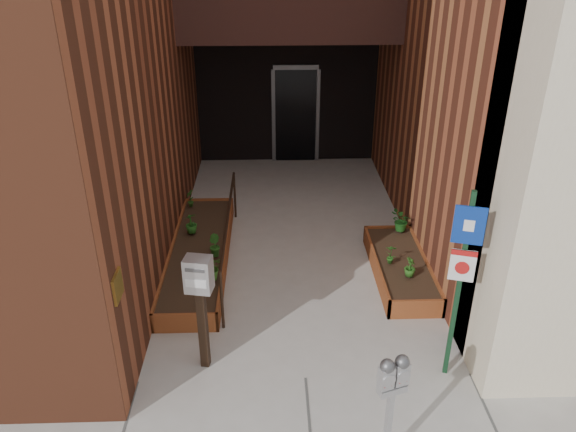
{
  "coord_description": "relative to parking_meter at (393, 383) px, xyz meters",
  "views": [
    {
      "loc": [
        -0.38,
        -5.11,
        4.78
      ],
      "look_at": [
        -0.15,
        1.8,
        1.27
      ],
      "focal_mm": 35.0,
      "sensor_mm": 36.0,
      "label": 1
    }
  ],
  "objects": [
    {
      "name": "ground",
      "position": [
        -0.73,
        1.2,
        -1.03
      ],
      "size": [
        80.0,
        80.0,
        0.0
      ],
      "primitive_type": "plane",
      "color": "#9E9991",
      "rests_on": "ground"
    },
    {
      "name": "planter_left",
      "position": [
        -2.28,
        3.9,
        -0.9
      ],
      "size": [
        0.9,
        3.6,
        0.3
      ],
      "color": "brown",
      "rests_on": "ground"
    },
    {
      "name": "planter_right",
      "position": [
        0.87,
        3.4,
        -0.9
      ],
      "size": [
        0.8,
        2.2,
        0.3
      ],
      "color": "brown",
      "rests_on": "ground"
    },
    {
      "name": "handrail",
      "position": [
        -1.78,
        3.85,
        -0.29
      ],
      "size": [
        0.04,
        3.34,
        0.9
      ],
      "color": "black",
      "rests_on": "ground"
    },
    {
      "name": "parking_meter",
      "position": [
        0.0,
        0.0,
        0.0
      ],
      "size": [
        0.31,
        0.2,
        1.34
      ],
      "color": "#A6A5A8",
      "rests_on": "ground"
    },
    {
      "name": "sign_post",
      "position": [
        0.97,
        1.24,
        0.45
      ],
      "size": [
        0.32,
        0.12,
        2.42
      ],
      "color": "#13341D",
      "rests_on": "ground"
    },
    {
      "name": "payment_dropbox",
      "position": [
        -1.94,
        1.48,
        0.07
      ],
      "size": [
        0.34,
        0.28,
        1.53
      ],
      "color": "black",
      "rests_on": "ground"
    },
    {
      "name": "shrub_left_a",
      "position": [
        -1.98,
        2.94,
        -0.54
      ],
      "size": [
        0.44,
        0.44,
        0.39
      ],
      "primitive_type": "imported",
      "rotation": [
        0.0,
        0.0,
        0.29
      ],
      "color": "#2D601B",
      "rests_on": "planter_left"
    },
    {
      "name": "shrub_left_b",
      "position": [
        -1.99,
        3.61,
        -0.56
      ],
      "size": [
        0.27,
        0.27,
        0.35
      ],
      "primitive_type": "imported",
      "rotation": [
        0.0,
        0.0,
        2.14
      ],
      "color": "#204F16",
      "rests_on": "planter_left"
    },
    {
      "name": "shrub_left_c",
      "position": [
        -2.44,
        4.36,
        -0.56
      ],
      "size": [
        0.27,
        0.27,
        0.35
      ],
      "primitive_type": "imported",
      "rotation": [
        0.0,
        0.0,
        3.69
      ],
      "color": "#205919",
      "rests_on": "planter_left"
    },
    {
      "name": "shrub_left_d",
      "position": [
        -2.58,
        5.37,
        -0.57
      ],
      "size": [
        0.2,
        0.2,
        0.33
      ],
      "primitive_type": "imported",
      "rotation": [
        0.0,
        0.0,
        4.92
      ],
      "color": "#244E16",
      "rests_on": "planter_left"
    },
    {
      "name": "shrub_right_a",
      "position": [
        0.89,
        2.93,
        -0.59
      ],
      "size": [
        0.21,
        0.21,
        0.29
      ],
      "primitive_type": "imported",
      "rotation": [
        0.0,
        0.0,
        1.23
      ],
      "color": "#285C1A",
      "rests_on": "planter_right"
    },
    {
      "name": "shrub_right_b",
      "position": [
        0.68,
        3.29,
        -0.57
      ],
      "size": [
        0.2,
        0.2,
        0.32
      ],
      "primitive_type": "imported",
      "rotation": [
        0.0,
        0.0,
        2.92
      ],
      "color": "#27631C",
      "rests_on": "planter_right"
    },
    {
      "name": "shrub_right_c",
      "position": [
        1.05,
        4.3,
        -0.55
      ],
      "size": [
        0.47,
        0.47,
        0.37
      ],
      "primitive_type": "imported",
      "rotation": [
        0.0,
        0.0,
        4.01
      ],
      "color": "#184E16",
      "rests_on": "planter_right"
    }
  ]
}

